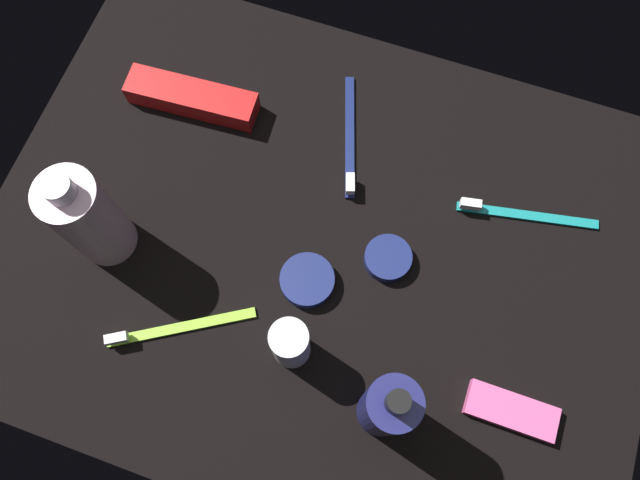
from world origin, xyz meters
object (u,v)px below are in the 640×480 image
(toothbrush_lime, at_px, (172,329))
(toothpaste_box_red, at_px, (192,98))
(bodywash_bottle, at_px, (88,218))
(deodorant_stick, at_px, (290,344))
(toothbrush_teal, at_px, (519,213))
(snack_bar_pink, at_px, (511,411))
(cream_tin_left, at_px, (304,279))
(toothbrush_navy, at_px, (350,142))
(lotion_bottle, at_px, (387,408))
(cream_tin_right, at_px, (388,258))

(toothbrush_lime, distance_m, toothpaste_box_red, 0.31)
(bodywash_bottle, xyz_separation_m, deodorant_stick, (-0.27, 0.05, -0.03))
(toothbrush_teal, relative_size, toothpaste_box_red, 1.02)
(snack_bar_pink, distance_m, cream_tin_left, 0.29)
(deodorant_stick, xyz_separation_m, toothbrush_navy, (0.02, -0.28, -0.04))
(toothbrush_teal, bearing_deg, snack_bar_pink, 101.17)
(deodorant_stick, distance_m, toothpaste_box_red, 0.36)
(bodywash_bottle, bearing_deg, snack_bar_pink, 175.87)
(lotion_bottle, distance_m, toothbrush_navy, 0.35)
(toothbrush_lime, bearing_deg, cream_tin_left, -139.74)
(bodywash_bottle, xyz_separation_m, snack_bar_pink, (-0.53, 0.04, -0.07))
(toothpaste_box_red, relative_size, cream_tin_right, 2.98)
(toothpaste_box_red, distance_m, cream_tin_left, 0.29)
(cream_tin_left, bearing_deg, lotion_bottle, 138.99)
(toothbrush_lime, bearing_deg, lotion_bottle, 178.02)
(toothpaste_box_red, height_order, cream_tin_left, toothpaste_box_red)
(bodywash_bottle, xyz_separation_m, toothbrush_teal, (-0.48, -0.20, -0.07))
(toothbrush_teal, distance_m, cream_tin_left, 0.29)
(toothbrush_teal, height_order, toothbrush_lime, same)
(toothbrush_teal, xyz_separation_m, toothbrush_lime, (0.36, 0.28, 0.00))
(snack_bar_pink, relative_size, cream_tin_left, 1.54)
(deodorant_stick, height_order, snack_bar_pink, deodorant_stick)
(toothbrush_teal, relative_size, cream_tin_left, 2.66)
(cream_tin_left, bearing_deg, bodywash_bottle, 6.92)
(bodywash_bottle, bearing_deg, lotion_bottle, 167.16)
(toothbrush_teal, xyz_separation_m, toothpaste_box_red, (0.46, -0.01, 0.01))
(snack_bar_pink, bearing_deg, cream_tin_right, -34.49)
(lotion_bottle, distance_m, deodorant_stick, 0.13)
(bodywash_bottle, height_order, deodorant_stick, bodywash_bottle)
(snack_bar_pink, bearing_deg, lotion_bottle, 19.22)
(toothbrush_lime, relative_size, cream_tin_right, 2.72)
(lotion_bottle, distance_m, toothbrush_lime, 0.28)
(deodorant_stick, relative_size, toothbrush_lime, 0.57)
(cream_tin_right, bearing_deg, toothbrush_navy, -55.33)
(lotion_bottle, height_order, cream_tin_right, lotion_bottle)
(toothbrush_teal, bearing_deg, bodywash_bottle, 22.91)
(lotion_bottle, relative_size, cream_tin_left, 2.72)
(cream_tin_left, bearing_deg, deodorant_stick, 100.24)
(cream_tin_right, bearing_deg, cream_tin_left, 33.69)
(toothbrush_teal, xyz_separation_m, snack_bar_pink, (-0.05, 0.24, 0.00))
(toothbrush_teal, bearing_deg, toothpaste_box_red, -1.64)
(bodywash_bottle, distance_m, toothbrush_navy, 0.34)
(lotion_bottle, xyz_separation_m, toothbrush_teal, (-0.09, -0.29, -0.07))
(toothbrush_navy, distance_m, cream_tin_left, 0.20)
(toothbrush_lime, relative_size, snack_bar_pink, 1.54)
(deodorant_stick, height_order, toothpaste_box_red, deodorant_stick)
(toothbrush_teal, distance_m, toothpaste_box_red, 0.46)
(toothbrush_teal, distance_m, snack_bar_pink, 0.25)
(lotion_bottle, relative_size, toothbrush_teal, 1.02)
(lotion_bottle, bearing_deg, toothpaste_box_red, -40.04)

